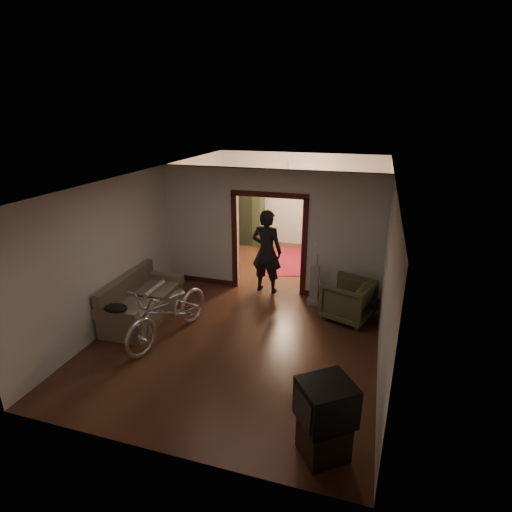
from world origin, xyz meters
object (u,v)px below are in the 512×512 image
at_px(bicycle, 169,311).
at_px(person, 267,251).
at_px(desk, 327,239).
at_px(armchair, 348,300).
at_px(locker, 250,218).
at_px(sofa, 143,298).

distance_m(bicycle, person, 2.77).
distance_m(bicycle, desk, 6.09).
bearing_deg(desk, armchair, -95.95).
distance_m(armchair, desk, 4.10).
bearing_deg(desk, bicycle, -129.45).
distance_m(person, locker, 3.50).
distance_m(sofa, desk, 5.99).
height_order(bicycle, desk, bicycle).
bearing_deg(bicycle, person, 78.13).
relative_size(armchair, desk, 0.90).
height_order(sofa, locker, locker).
height_order(person, desk, person).
height_order(armchair, person, person).
bearing_deg(person, desk, -101.04).
bearing_deg(desk, person, -125.90).
xyz_separation_m(person, desk, (0.99, 3.22, -0.60)).
relative_size(sofa, locker, 1.15).
bearing_deg(desk, sofa, -139.03).
xyz_separation_m(person, locker, (-1.42, 3.20, -0.13)).
bearing_deg(sofa, desk, 56.79).
bearing_deg(sofa, armchair, 13.66).
bearing_deg(armchair, sofa, -53.72).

